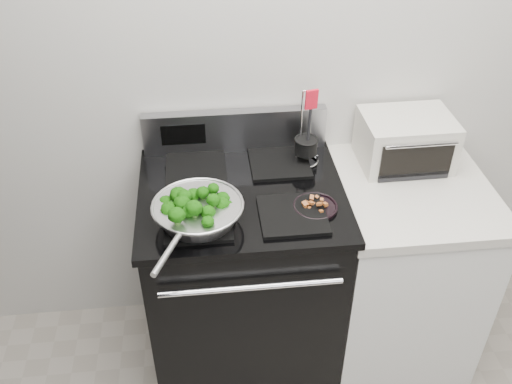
{
  "coord_description": "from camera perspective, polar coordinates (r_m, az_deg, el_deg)",
  "views": [
    {
      "loc": [
        -0.43,
        -0.33,
        2.25
      ],
      "look_at": [
        -0.25,
        1.36,
        0.98
      ],
      "focal_mm": 40.0,
      "sensor_mm": 36.0,
      "label": 1
    }
  ],
  "objects": [
    {
      "name": "utensil_holder",
      "position": [
        2.32,
        5.01,
        4.25
      ],
      "size": [
        0.11,
        0.11,
        0.33
      ],
      "rotation": [
        0.0,
        0.0,
        0.2
      ],
      "color": "silver",
      "rests_on": "gas_range"
    },
    {
      "name": "skillet",
      "position": [
        2.01,
        -5.84,
        -1.94
      ],
      "size": [
        0.33,
        0.49,
        0.07
      ],
      "rotation": [
        0.0,
        0.0,
        -0.41
      ],
      "color": "silver",
      "rests_on": "gas_range"
    },
    {
      "name": "broccoli_pile",
      "position": [
        2.0,
        -5.85,
        -1.48
      ],
      "size": [
        0.26,
        0.26,
        0.09
      ],
      "primitive_type": null,
      "color": "black",
      "rests_on": "skillet"
    },
    {
      "name": "back_wall",
      "position": [
        2.31,
        5.27,
        13.63
      ],
      "size": [
        4.0,
        0.02,
        2.7
      ],
      "primitive_type": "cube",
      "color": "beige",
      "rests_on": "ground"
    },
    {
      "name": "bacon_plate",
      "position": [
        2.1,
        5.96,
        -1.26
      ],
      "size": [
        0.17,
        0.17,
        0.04
      ],
      "rotation": [
        0.0,
        0.0,
        0.28
      ],
      "color": "black",
      "rests_on": "gas_range"
    },
    {
      "name": "counter",
      "position": [
        2.63,
        13.89,
        -7.53
      ],
      "size": [
        0.62,
        0.68,
        0.92
      ],
      "color": "white",
      "rests_on": "floor"
    },
    {
      "name": "gas_range",
      "position": [
        2.49,
        -1.29,
        -8.45
      ],
      "size": [
        0.79,
        0.69,
        1.13
      ],
      "color": "black",
      "rests_on": "floor"
    },
    {
      "name": "toaster_oven",
      "position": [
        2.42,
        14.71,
        5.02
      ],
      "size": [
        0.37,
        0.28,
        0.21
      ],
      "rotation": [
        0.0,
        0.0,
        0.01
      ],
      "color": "beige",
      "rests_on": "counter"
    }
  ]
}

